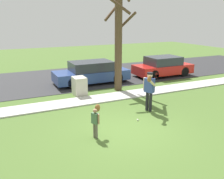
# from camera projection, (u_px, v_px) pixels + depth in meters

# --- Properties ---
(ground_plane) EXTENTS (48.00, 48.00, 0.00)m
(ground_plane) POSITION_uv_depth(u_px,v_px,m) (91.00, 101.00, 11.80)
(ground_plane) COLOR #4C6B2D
(sidewalk_strip) EXTENTS (36.00, 1.20, 0.06)m
(sidewalk_strip) POSITION_uv_depth(u_px,v_px,m) (90.00, 100.00, 11.88)
(sidewalk_strip) COLOR beige
(sidewalk_strip) RESTS_ON ground
(road_surface) EXTENTS (36.00, 6.80, 0.02)m
(road_surface) POSITION_uv_depth(u_px,v_px,m) (64.00, 79.00, 16.23)
(road_surface) COLOR #2D2D30
(road_surface) RESTS_ON ground
(person_adult) EXTENTS (0.62, 0.80, 1.69)m
(person_adult) POSITION_uv_depth(u_px,v_px,m) (149.00, 87.00, 10.24)
(person_adult) COLOR black
(person_adult) RESTS_ON ground
(person_child) EXTENTS (0.43, 0.53, 1.07)m
(person_child) POSITION_uv_depth(u_px,v_px,m) (96.00, 117.00, 8.07)
(person_child) COLOR #6B6656
(person_child) RESTS_ON ground
(baseball) EXTENTS (0.07, 0.07, 0.07)m
(baseball) POSITION_uv_depth(u_px,v_px,m) (138.00, 120.00, 9.53)
(baseball) COLOR white
(baseball) RESTS_ON ground
(utility_cabinet) EXTENTS (0.62, 0.79, 0.96)m
(utility_cabinet) POSITION_uv_depth(u_px,v_px,m) (79.00, 86.00, 12.62)
(utility_cabinet) COLOR beige
(utility_cabinet) RESTS_ON ground
(street_tree_near) EXTENTS (1.85, 1.89, 5.63)m
(street_tree_near) POSITION_uv_depth(u_px,v_px,m) (119.00, 35.00, 12.85)
(street_tree_near) COLOR brown
(street_tree_near) RESTS_ON ground
(parked_wagon_blue) EXTENTS (4.50, 1.80, 1.33)m
(parked_wagon_blue) POSITION_uv_depth(u_px,v_px,m) (91.00, 73.00, 14.93)
(parked_wagon_blue) COLOR #2D478C
(parked_wagon_blue) RESTS_ON road_surface
(parked_hatchback_red) EXTENTS (4.00, 1.75, 1.33)m
(parked_hatchback_red) POSITION_uv_depth(u_px,v_px,m) (163.00, 67.00, 16.83)
(parked_hatchback_red) COLOR red
(parked_hatchback_red) RESTS_ON road_surface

